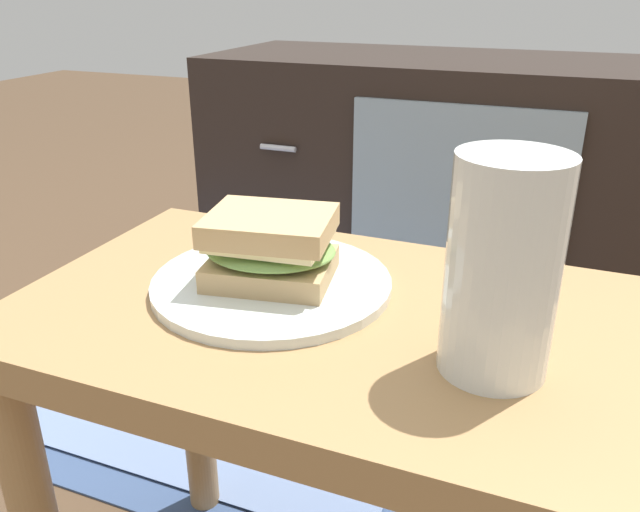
{
  "coord_description": "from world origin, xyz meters",
  "views": [
    {
      "loc": [
        0.2,
        -0.48,
        0.74
      ],
      "look_at": [
        0.0,
        0.0,
        0.51
      ],
      "focal_mm": 35.98,
      "sensor_mm": 36.0,
      "label": 1
    }
  ],
  "objects_px": {
    "beer_glass": "(502,271)",
    "sandwich_front": "(271,247)",
    "plate": "(272,283)",
    "tv_cabinet": "(423,185)"
  },
  "relations": [
    {
      "from": "plate",
      "to": "tv_cabinet",
      "type": "bearing_deg",
      "value": 93.82
    },
    {
      "from": "plate",
      "to": "sandwich_front",
      "type": "distance_m",
      "value": 0.04
    },
    {
      "from": "beer_glass",
      "to": "sandwich_front",
      "type": "bearing_deg",
      "value": 164.18
    },
    {
      "from": "sandwich_front",
      "to": "plate",
      "type": "bearing_deg",
      "value": 45.0
    },
    {
      "from": "tv_cabinet",
      "to": "plate",
      "type": "relative_size",
      "value": 4.14
    },
    {
      "from": "tv_cabinet",
      "to": "plate",
      "type": "bearing_deg",
      "value": -86.18
    },
    {
      "from": "plate",
      "to": "beer_glass",
      "type": "distance_m",
      "value": 0.24
    },
    {
      "from": "sandwich_front",
      "to": "beer_glass",
      "type": "relative_size",
      "value": 0.83
    },
    {
      "from": "beer_glass",
      "to": "tv_cabinet",
      "type": "bearing_deg",
      "value": 105.75
    },
    {
      "from": "tv_cabinet",
      "to": "sandwich_front",
      "type": "xyz_separation_m",
      "value": [
        0.06,
        -0.93,
        0.21
      ]
    }
  ]
}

